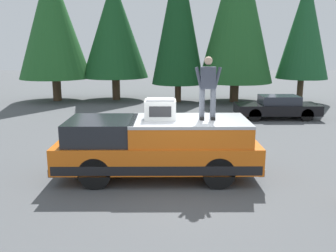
# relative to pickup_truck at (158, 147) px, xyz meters

# --- Properties ---
(ground_plane) EXTENTS (90.00, 90.00, 0.00)m
(ground_plane) POSITION_rel_pickup_truck_xyz_m (-0.43, -0.65, -0.87)
(ground_plane) COLOR #4C4F51
(pickup_truck) EXTENTS (2.01, 5.54, 1.65)m
(pickup_truck) POSITION_rel_pickup_truck_xyz_m (0.00, 0.00, 0.00)
(pickup_truck) COLOR orange
(pickup_truck) RESTS_ON ground
(compressor_unit) EXTENTS (0.65, 0.84, 0.56)m
(compressor_unit) POSITION_rel_pickup_truck_xyz_m (0.04, -0.08, 1.05)
(compressor_unit) COLOR white
(compressor_unit) RESTS_ON pickup_truck
(person_on_truck_bed) EXTENTS (0.29, 0.72, 1.69)m
(person_on_truck_bed) POSITION_rel_pickup_truck_xyz_m (-0.03, -1.36, 1.68)
(person_on_truck_bed) COLOR #4C515B
(person_on_truck_bed) RESTS_ON pickup_truck
(parked_car_black) EXTENTS (1.64, 4.10, 1.16)m
(parked_car_black) POSITION_rel_pickup_truck_xyz_m (8.37, -5.86, -0.29)
(parked_car_black) COLOR black
(parked_car_black) RESTS_ON ground
(conifer_far_left) EXTENTS (3.21, 3.21, 7.87)m
(conifer_far_left) POSITION_rel_pickup_truck_xyz_m (13.71, -8.91, 3.82)
(conifer_far_left) COLOR #4C3826
(conifer_far_left) RESTS_ON ground
(conifer_left) EXTENTS (4.72, 4.72, 10.47)m
(conifer_left) POSITION_rel_pickup_truck_xyz_m (14.02, -4.72, 5.00)
(conifer_left) COLOR #4C3826
(conifer_left) RESTS_ON ground
(conifer_center_left) EXTENTS (3.37, 3.37, 9.65)m
(conifer_center_left) POSITION_rel_pickup_truck_xyz_m (13.95, -1.04, 4.54)
(conifer_center_left) COLOR #4C3826
(conifer_center_left) RESTS_ON ground
(conifer_center_right) EXTENTS (4.38, 4.38, 7.90)m
(conifer_center_right) POSITION_rel_pickup_truck_xyz_m (15.04, 3.13, 3.82)
(conifer_center_right) COLOR #4C3826
(conifer_center_right) RESTS_ON ground
(conifer_right) EXTENTS (4.61, 4.61, 8.80)m
(conifer_right) POSITION_rel_pickup_truck_xyz_m (14.60, 7.01, 4.26)
(conifer_right) COLOR #4C3826
(conifer_right) RESTS_ON ground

